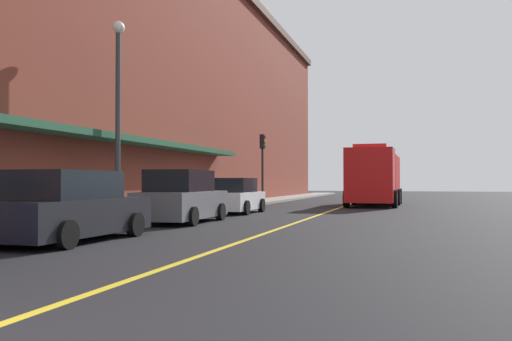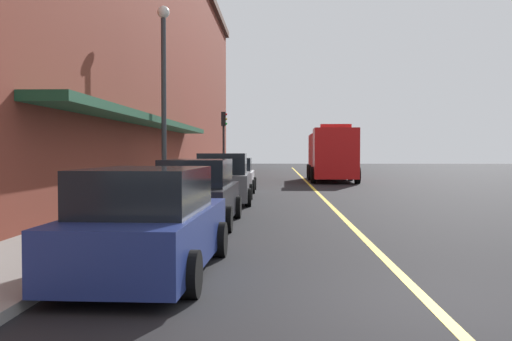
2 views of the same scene
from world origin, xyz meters
The scene contains 10 objects.
ground_plane centered at (0.00, 25.00, 0.00)m, with size 112.00×112.00×0.00m, color black.
sidewalk_left centered at (-6.20, 25.00, 0.07)m, with size 2.40×70.00×0.15m, color gray.
lane_center_stripe centered at (0.00, 25.00, 0.00)m, with size 0.16×70.00×0.01m, color gold.
brick_building_left centered at (-12.92, 24.00, 7.47)m, with size 12.22×64.00×14.92m.
parked_car_1 centered at (-3.99, 7.93, 0.81)m, with size 2.07×4.69×1.72m.
parked_car_2 centered at (-3.89, 14.25, 0.86)m, with size 2.20×4.61×1.85m.
parked_car_3 centered at (-3.91, 20.21, 0.76)m, with size 2.05×4.13×1.61m.
fire_truck centered at (1.66, 30.27, 1.69)m, with size 3.03×8.59×3.53m.
street_lamp_left centered at (-5.95, 13.40, 4.40)m, with size 0.44×0.44×6.94m.
traffic_light_near centered at (-5.29, 29.81, 3.16)m, with size 0.38×0.36×4.30m.
Camera 1 is at (4.05, -3.47, 1.45)m, focal length 38.23 mm.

